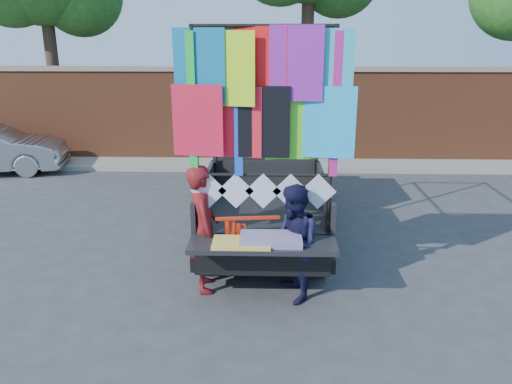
{
  "coord_description": "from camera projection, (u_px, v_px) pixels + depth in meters",
  "views": [
    {
      "loc": [
        -0.02,
        -6.83,
        3.41
      ],
      "look_at": [
        -0.23,
        -0.07,
        1.28
      ],
      "focal_mm": 35.0,
      "sensor_mm": 36.0,
      "label": 1
    }
  ],
  "objects": [
    {
      "name": "ground",
      "position": [
        271.0,
        272.0,
        7.53
      ],
      "size": [
        90.0,
        90.0,
        0.0
      ],
      "primitive_type": "plane",
      "color": "#38383A",
      "rests_on": "ground"
    },
    {
      "name": "brick_wall",
      "position": [
        272.0,
        114.0,
        13.81
      ],
      "size": [
        30.0,
        0.45,
        2.61
      ],
      "color": "brown",
      "rests_on": "ground"
    },
    {
      "name": "curb",
      "position": [
        271.0,
        165.0,
        13.52
      ],
      "size": [
        30.0,
        1.2,
        0.12
      ],
      "primitive_type": "cube",
      "color": "gray",
      "rests_on": "ground"
    },
    {
      "name": "pickup_truck",
      "position": [
        265.0,
        176.0,
        9.35
      ],
      "size": [
        2.24,
        5.63,
        3.54
      ],
      "color": "black",
      "rests_on": "ground"
    },
    {
      "name": "woman",
      "position": [
        203.0,
        229.0,
        6.79
      ],
      "size": [
        0.57,
        0.73,
        1.79
      ],
      "primitive_type": "imported",
      "rotation": [
        0.0,
        0.0,
        1.81
      ],
      "color": "maroon",
      "rests_on": "ground"
    },
    {
      "name": "man",
      "position": [
        294.0,
        244.0,
        6.54
      ],
      "size": [
        0.78,
        0.9,
        1.58
      ],
      "primitive_type": "imported",
      "rotation": [
        0.0,
        0.0,
        -1.31
      ],
      "color": "#141533",
      "rests_on": "ground"
    },
    {
      "name": "streamer_bundle",
      "position": [
        241.0,
        231.0,
        6.63
      ],
      "size": [
        0.86,
        0.14,
        0.6
      ],
      "color": "red",
      "rests_on": "ground"
    }
  ]
}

